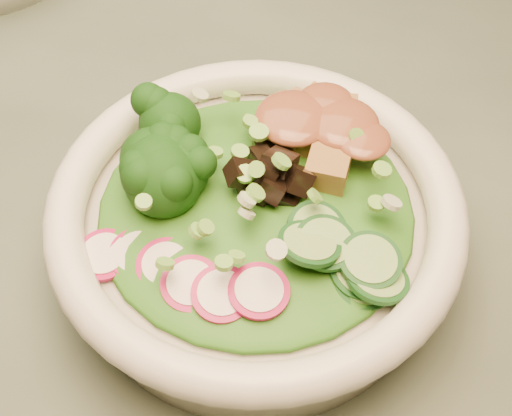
% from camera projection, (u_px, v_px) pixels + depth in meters
% --- Properties ---
extents(dining_table, '(1.20, 0.80, 0.75)m').
position_uv_depth(dining_table, '(206.00, 261.00, 0.68)').
color(dining_table, black).
rests_on(dining_table, ground).
extents(salad_bowl, '(0.29, 0.29, 0.08)m').
position_uv_depth(salad_bowl, '(256.00, 226.00, 0.51)').
color(salad_bowl, silver).
rests_on(salad_bowl, dining_table).
extents(lettuce_bed, '(0.22, 0.22, 0.03)m').
position_uv_depth(lettuce_bed, '(256.00, 207.00, 0.50)').
color(lettuce_bed, '#175511').
rests_on(lettuce_bed, salad_bowl).
extents(broccoli_florets, '(0.10, 0.09, 0.05)m').
position_uv_depth(broccoli_florets, '(176.00, 150.00, 0.50)').
color(broccoli_florets, black).
rests_on(broccoli_florets, salad_bowl).
extents(radish_slices, '(0.13, 0.07, 0.02)m').
position_uv_depth(radish_slices, '(194.00, 277.00, 0.46)').
color(radish_slices, '#A20C45').
rests_on(radish_slices, salad_bowl).
extents(cucumber_slices, '(0.09, 0.09, 0.04)m').
position_uv_depth(cucumber_slices, '(344.00, 246.00, 0.46)').
color(cucumber_slices, '#90B564').
rests_on(cucumber_slices, salad_bowl).
extents(mushroom_heap, '(0.09, 0.09, 0.04)m').
position_uv_depth(mushroom_heap, '(267.00, 181.00, 0.49)').
color(mushroom_heap, black).
rests_on(mushroom_heap, salad_bowl).
extents(tofu_cubes, '(0.11, 0.08, 0.04)m').
position_uv_depth(tofu_cubes, '(313.00, 137.00, 0.52)').
color(tofu_cubes, brown).
rests_on(tofu_cubes, salad_bowl).
extents(peanut_sauce, '(0.08, 0.06, 0.02)m').
position_uv_depth(peanut_sauce, '(314.00, 123.00, 0.51)').
color(peanut_sauce, brown).
rests_on(peanut_sauce, tofu_cubes).
extents(scallion_garnish, '(0.21, 0.21, 0.03)m').
position_uv_depth(scallion_garnish, '(256.00, 183.00, 0.47)').
color(scallion_garnish, '#6BAD3D').
rests_on(scallion_garnish, salad_bowl).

